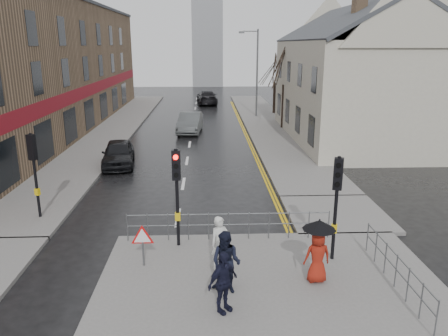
{
  "coord_description": "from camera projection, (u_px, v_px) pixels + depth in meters",
  "views": [
    {
      "loc": [
        1.2,
        -13.57,
        6.79
      ],
      "look_at": [
        1.89,
        3.17,
        2.03
      ],
      "focal_mm": 35.0,
      "sensor_mm": 36.0,
      "label": 1
    }
  ],
  "objects": [
    {
      "name": "traffic_signal_far_left",
      "position": [
        34.0,
        161.0,
        16.86
      ],
      "size": [
        0.34,
        0.33,
        3.4
      ],
      "color": "black",
      "rests_on": "left_pavement"
    },
    {
      "name": "traffic_signal_near_right",
      "position": [
        337.0,
        190.0,
        13.42
      ],
      "size": [
        0.34,
        0.33,
        3.4
      ],
      "color": "black",
      "rests_on": "near_pavement"
    },
    {
      "name": "building_right_cream",
      "position": [
        356.0,
        73.0,
        31.32
      ],
      "size": [
        9.0,
        16.4,
        10.1
      ],
      "color": "#BCB7A4",
      "rests_on": "ground"
    },
    {
      "name": "tree_near",
      "position": [
        284.0,
        66.0,
        34.89
      ],
      "size": [
        2.4,
        2.4,
        6.58
      ],
      "color": "black",
      "rests_on": "right_pavement"
    },
    {
      "name": "pedestrian_d",
      "position": [
        223.0,
        282.0,
        11.07
      ],
      "size": [
        0.99,
        0.95,
        1.66
      ],
      "primitive_type": "imported",
      "rotation": [
        0.0,
        0.0,
        0.73
      ],
      "color": "black",
      "rests_on": "near_pavement"
    },
    {
      "name": "guard_railing_front",
      "position": [
        229.0,
        220.0,
        15.27
      ],
      "size": [
        7.14,
        0.04,
        1.0
      ],
      "color": "#595B5E",
      "rests_on": "near_pavement"
    },
    {
      "name": "near_pavement",
      "position": [
        276.0,
        307.0,
        11.59
      ],
      "size": [
        10.0,
        9.0,
        0.14
      ],
      "primitive_type": "cube",
      "color": "#605E5B",
      "rests_on": "ground"
    },
    {
      "name": "pavement_bridge_right",
      "position": [
        336.0,
        214.0,
        17.97
      ],
      "size": [
        4.0,
        4.2,
        0.14
      ],
      "primitive_type": "cube",
      "color": "#605E5B",
      "rests_on": "ground"
    },
    {
      "name": "ground",
      "position": [
        173.0,
        251.0,
        14.86
      ],
      "size": [
        120.0,
        120.0,
        0.0
      ],
      "primitive_type": "plane",
      "color": "black",
      "rests_on": "ground"
    },
    {
      "name": "right_pavement",
      "position": [
        265.0,
        122.0,
        39.12
      ],
      "size": [
        4.0,
        40.0,
        0.14
      ],
      "primitive_type": "cube",
      "color": "#605E5B",
      "rests_on": "ground"
    },
    {
      "name": "car_mid",
      "position": [
        190.0,
        123.0,
        34.62
      ],
      "size": [
        2.07,
        4.9,
        1.57
      ],
      "primitive_type": "imported",
      "rotation": [
        0.0,
        0.0,
        -0.09
      ],
      "color": "#444749",
      "rests_on": "ground"
    },
    {
      "name": "street_lamp",
      "position": [
        255.0,
        67.0,
        40.71
      ],
      "size": [
        1.83,
        0.25,
        8.0
      ],
      "color": "#595B5E",
      "rests_on": "right_pavement"
    },
    {
      "name": "car_parked",
      "position": [
        118.0,
        153.0,
        25.13
      ],
      "size": [
        2.27,
        4.5,
        1.47
      ],
      "primitive_type": "imported",
      "rotation": [
        0.0,
        0.0,
        0.13
      ],
      "color": "black",
      "rests_on": "ground"
    },
    {
      "name": "pedestrian_with_umbrella",
      "position": [
        318.0,
        247.0,
        12.43
      ],
      "size": [
        0.96,
        0.96,
        1.91
      ],
      "color": "maroon",
      "rests_on": "near_pavement"
    },
    {
      "name": "car_far",
      "position": [
        207.0,
        98.0,
        50.94
      ],
      "size": [
        2.58,
        5.55,
        1.57
      ],
      "primitive_type": "imported",
      "rotation": [
        0.0,
        0.0,
        3.21
      ],
      "color": "black",
      "rests_on": "ground"
    },
    {
      "name": "left_pavement",
      "position": [
        115.0,
        127.0,
        36.69
      ],
      "size": [
        4.0,
        44.0,
        0.14
      ],
      "primitive_type": "cube",
      "color": "#605E5B",
      "rests_on": "ground"
    },
    {
      "name": "tree_far",
      "position": [
        275.0,
        69.0,
        42.79
      ],
      "size": [
        2.4,
        2.4,
        5.64
      ],
      "color": "black",
      "rests_on": "right_pavement"
    },
    {
      "name": "pedestrian_b",
      "position": [
        226.0,
        262.0,
        11.97
      ],
      "size": [
        1.06,
        0.97,
        1.77
      ],
      "primitive_type": "imported",
      "rotation": [
        0.0,
        0.0,
        -0.44
      ],
      "color": "black",
      "rests_on": "near_pavement"
    },
    {
      "name": "church_tower",
      "position": [
        207.0,
        30.0,
        72.04
      ],
      "size": [
        5.0,
        5.0,
        18.0
      ],
      "primitive_type": "cube",
      "color": "gray",
      "rests_on": "ground"
    },
    {
      "name": "traffic_signal_near_left",
      "position": [
        177.0,
        181.0,
        14.38
      ],
      "size": [
        0.28,
        0.27,
        3.4
      ],
      "color": "black",
      "rests_on": "near_pavement"
    },
    {
      "name": "building_left_terrace",
      "position": [
        37.0,
        68.0,
        34.17
      ],
      "size": [
        8.0,
        42.0,
        10.0
      ],
      "primitive_type": "cube",
      "color": "#886A4E",
      "rests_on": "ground"
    },
    {
      "name": "warning_sign",
      "position": [
        142.0,
        239.0,
        13.38
      ],
      "size": [
        0.8,
        0.07,
        1.35
      ],
      "color": "#595B5E",
      "rests_on": "near_pavement"
    },
    {
      "name": "pedestrian_a",
      "position": [
        220.0,
        243.0,
        13.23
      ],
      "size": [
        0.73,
        0.64,
        1.68
      ],
      "primitive_type": "imported",
      "rotation": [
        0.0,
        0.0,
        0.49
      ],
      "color": "silver",
      "rests_on": "near_pavement"
    },
    {
      "name": "guard_railing_side",
      "position": [
        397.0,
        264.0,
        12.24
      ],
      "size": [
        0.04,
        4.54,
        1.0
      ],
      "color": "#595B5E",
      "rests_on": "near_pavement"
    }
  ]
}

